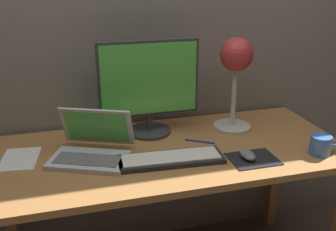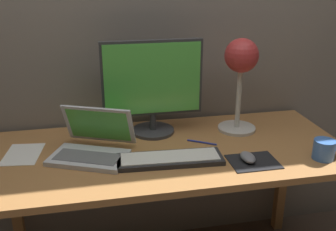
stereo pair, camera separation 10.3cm
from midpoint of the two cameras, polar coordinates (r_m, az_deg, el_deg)
back_wall at (r=1.97m, az=-4.87°, el=15.02°), size 4.80×0.06×2.60m
desk at (r=1.78m, az=-1.79°, el=-7.24°), size 1.60×0.70×0.74m
monitor at (r=1.83m, az=-4.42°, el=4.50°), size 0.47×0.21×0.45m
keyboard_main at (r=1.64m, az=-1.37°, el=-6.35°), size 0.45×0.17×0.03m
laptop at (r=1.70m, az=-12.62°, el=-4.06°), size 0.40×0.37×0.20m
desk_lamp at (r=1.88m, az=8.33°, el=7.41°), size 0.18×0.18×0.45m
mousepad at (r=1.68m, az=10.58°, el=-6.26°), size 0.20×0.16×0.00m
mouse at (r=1.68m, az=9.80°, el=-5.68°), size 0.06×0.10×0.03m
coffee_mug at (r=1.79m, az=19.81°, el=-4.07°), size 0.12×0.09×0.08m
paper_sheet_near_mouse at (r=1.79m, az=-22.35°, el=-5.87°), size 0.17×0.23×0.00m
pen at (r=1.81m, az=3.05°, el=-3.80°), size 0.12×0.08×0.01m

